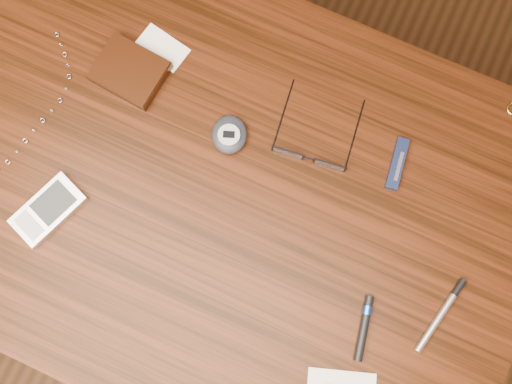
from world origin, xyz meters
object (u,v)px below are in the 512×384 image
eyeglasses (310,155)px  pocket_knife (397,164)px  pda_phone (48,210)px  pedometer (229,135)px  silver_pen (444,310)px  wallet_and_card (131,71)px  desk (222,202)px

eyeglasses → pocket_knife: eyeglasses is taller
pda_phone → pedometer: bearing=47.6°
pda_phone → silver_pen: (0.60, 0.11, -0.00)m
wallet_and_card → eyeglasses: bearing=-1.5°
wallet_and_card → pedometer: pedometer is taller
eyeglasses → pedometer: (-0.13, -0.02, -0.00)m
wallet_and_card → eyeglasses: 0.31m
pda_phone → pedometer: size_ratio=1.56×
eyeglasses → silver_pen: eyeglasses is taller
desk → wallet_and_card: (-0.21, 0.12, 0.11)m
pda_phone → pedometer: (0.20, 0.22, 0.00)m
silver_pen → wallet_and_card: bearing=166.6°
eyeglasses → pocket_knife: (0.13, 0.04, -0.01)m
eyeglasses → silver_pen: bearing=-25.7°
pedometer → pocket_knife: bearing=14.6°
desk → pocket_knife: size_ratio=11.78×
eyeglasses → desk: bearing=-134.1°
pocket_knife → wallet_and_card: bearing=-175.3°
eyeglasses → wallet_and_card: bearing=178.5°
silver_pen → eyeglasses: bearing=154.3°
pda_phone → pocket_knife: bearing=32.1°
desk → pocket_knife: 0.30m
pda_phone → silver_pen: size_ratio=0.97×
pedometer → pocket_knife: 0.26m
eyeglasses → pocket_knife: size_ratio=1.61×
pocket_knife → pedometer: bearing=-165.4°
silver_pen → pda_phone: bearing=-169.6°
wallet_and_card → eyeglasses: (0.31, -0.01, 0.00)m
desk → pda_phone: bearing=-149.0°
eyeglasses → pedometer: bearing=-170.0°
eyeglasses → pda_phone: bearing=-143.5°
eyeglasses → pda_phone: size_ratio=1.12×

